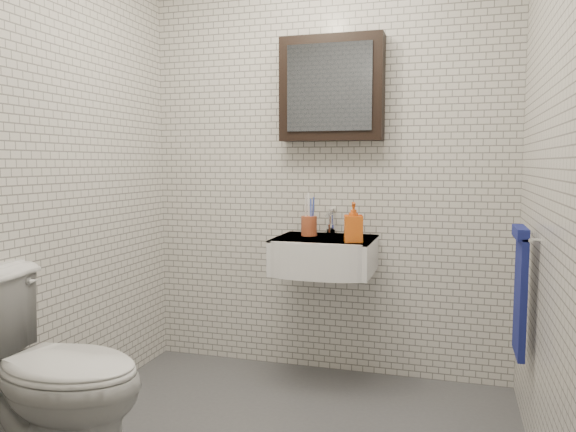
% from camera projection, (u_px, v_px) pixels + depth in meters
% --- Properties ---
extents(room_shell, '(2.22, 2.02, 2.51)m').
position_uv_depth(room_shell, '(274.00, 117.00, 2.40)').
color(room_shell, silver).
rests_on(room_shell, ground).
extents(washbasin, '(0.55, 0.50, 0.20)m').
position_uv_depth(washbasin, '(323.00, 255.00, 3.15)').
color(washbasin, white).
rests_on(washbasin, room_shell).
extents(faucet, '(0.06, 0.20, 0.15)m').
position_uv_depth(faucet, '(331.00, 223.00, 3.32)').
color(faucet, silver).
rests_on(faucet, washbasin).
extents(mirror_cabinet, '(0.60, 0.15, 0.60)m').
position_uv_depth(mirror_cabinet, '(332.00, 89.00, 3.25)').
color(mirror_cabinet, black).
rests_on(mirror_cabinet, room_shell).
extents(towel_rail, '(0.09, 0.30, 0.58)m').
position_uv_depth(towel_rail, '(521.00, 286.00, 2.51)').
color(towel_rail, silver).
rests_on(towel_rail, room_shell).
extents(toothbrush_cup, '(0.10, 0.10, 0.25)m').
position_uv_depth(toothbrush_cup, '(309.00, 225.00, 3.26)').
color(toothbrush_cup, '#A04628').
rests_on(toothbrush_cup, washbasin).
extents(soap_bottle, '(0.12, 0.12, 0.21)m').
position_uv_depth(soap_bottle, '(353.00, 222.00, 2.99)').
color(soap_bottle, '#E35C17').
rests_on(soap_bottle, washbasin).
extents(toilet, '(0.85, 0.50, 0.85)m').
position_uv_depth(toilet, '(47.00, 375.00, 2.25)').
color(toilet, white).
rests_on(toilet, ground).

